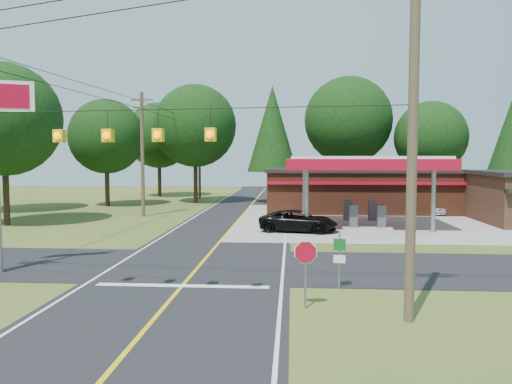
# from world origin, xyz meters

# --- Properties ---
(ground) EXTENTS (120.00, 120.00, 0.00)m
(ground) POSITION_xyz_m (0.00, 0.00, 0.00)
(ground) COLOR #3C511C
(ground) RESTS_ON ground
(main_highway) EXTENTS (8.00, 120.00, 0.02)m
(main_highway) POSITION_xyz_m (0.00, 0.00, 0.01)
(main_highway) COLOR black
(main_highway) RESTS_ON ground
(cross_road) EXTENTS (70.00, 7.00, 0.02)m
(cross_road) POSITION_xyz_m (0.00, 0.00, 0.01)
(cross_road) COLOR black
(cross_road) RESTS_ON ground
(lane_center_yellow) EXTENTS (0.15, 110.00, 0.00)m
(lane_center_yellow) POSITION_xyz_m (0.00, 0.00, 0.03)
(lane_center_yellow) COLOR yellow
(lane_center_yellow) RESTS_ON main_highway
(gas_canopy) EXTENTS (10.60, 7.40, 4.88)m
(gas_canopy) POSITION_xyz_m (9.00, 13.00, 4.27)
(gas_canopy) COLOR gray
(gas_canopy) RESTS_ON ground
(convenience_store) EXTENTS (16.40, 7.55, 3.80)m
(convenience_store) POSITION_xyz_m (10.00, 22.98, 1.92)
(convenience_store) COLOR brown
(convenience_store) RESTS_ON ground
(utility_pole_near_right) EXTENTS (1.80, 0.30, 11.50)m
(utility_pole_near_right) POSITION_xyz_m (7.50, -7.00, 5.96)
(utility_pole_near_right) COLOR #473828
(utility_pole_near_right) RESTS_ON ground
(utility_pole_far_left) EXTENTS (1.80, 0.30, 10.00)m
(utility_pole_far_left) POSITION_xyz_m (-8.00, 18.00, 5.20)
(utility_pole_far_left) COLOR #473828
(utility_pole_far_left) RESTS_ON ground
(utility_pole_north) EXTENTS (0.30, 0.30, 9.50)m
(utility_pole_north) POSITION_xyz_m (-6.50, 35.00, 4.75)
(utility_pole_north) COLOR #473828
(utility_pole_north) RESTS_ON ground
(overhead_beacons) EXTENTS (17.04, 2.04, 1.03)m
(overhead_beacons) POSITION_xyz_m (-1.00, -6.00, 6.21)
(overhead_beacons) COLOR black
(overhead_beacons) RESTS_ON ground
(treeline_backdrop) EXTENTS (70.27, 51.59, 13.30)m
(treeline_backdrop) POSITION_xyz_m (0.82, 24.01, 7.49)
(treeline_backdrop) COLOR #332316
(treeline_backdrop) RESTS_ON ground
(suv_car) EXTENTS (5.75, 5.75, 1.39)m
(suv_car) POSITION_xyz_m (4.50, 10.36, 0.69)
(suv_car) COLOR black
(suv_car) RESTS_ON ground
(sedan_car) EXTENTS (4.20, 4.20, 1.19)m
(sedan_car) POSITION_xyz_m (16.22, 21.00, 0.59)
(sedan_car) COLOR silver
(sedan_car) RESTS_ON ground
(octagonal_stop_sign) EXTENTS (0.78, 0.09, 2.21)m
(octagonal_stop_sign) POSITION_xyz_m (4.50, -6.01, 1.63)
(octagonal_stop_sign) COLOR gray
(octagonal_stop_sign) RESTS_ON ground
(route_sign_post) EXTENTS (0.43, 0.12, 2.13)m
(route_sign_post) POSITION_xyz_m (5.80, -3.52, 1.26)
(route_sign_post) COLOR gray
(route_sign_post) RESTS_ON ground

